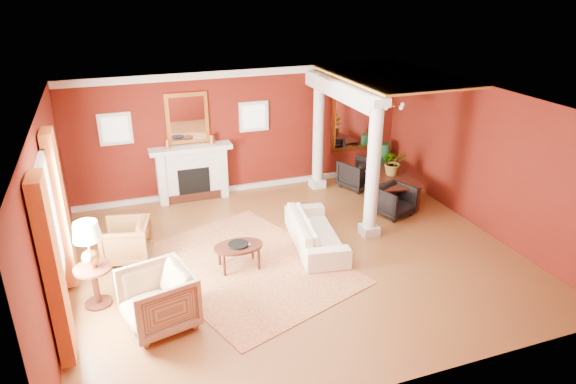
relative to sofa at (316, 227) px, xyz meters
name	(u,v)px	position (x,y,z in m)	size (l,w,h in m)	color
ground	(296,256)	(-0.50, -0.24, -0.41)	(8.00, 8.00, 0.00)	brown
room_shell	(296,154)	(-0.50, -0.24, 1.61)	(8.04, 7.04, 2.92)	#54140B
fireplace	(192,173)	(-1.80, 3.07, 0.24)	(1.85, 0.42, 1.29)	silver
overmantel_mirror	(187,118)	(-1.80, 3.21, 1.49)	(0.95, 0.07, 1.15)	gold
flank_window_left	(115,129)	(-3.35, 3.22, 1.39)	(0.70, 0.07, 0.70)	silver
flank_window_right	(254,116)	(-0.25, 3.22, 1.39)	(0.70, 0.07, 0.70)	silver
left_window	(56,235)	(-4.40, -0.84, 1.02)	(0.21, 2.55, 2.60)	white
column_front	(373,168)	(1.20, 0.06, 1.02)	(0.36, 0.36, 2.80)	silver
column_back	(318,131)	(1.20, 2.76, 1.02)	(0.36, 0.36, 2.80)	silver
header_beam	(340,90)	(1.20, 1.66, 2.21)	(0.30, 3.20, 0.32)	silver
amber_ceiling	(393,76)	(2.35, 1.51, 2.46)	(2.30, 3.40, 0.04)	gold
dining_mirror	(355,117)	(2.40, 3.21, 1.14)	(1.30, 0.07, 1.70)	gold
chandelier	(391,104)	(2.40, 1.56, 1.84)	(0.60, 0.62, 0.75)	#C17D3C
crown_trim	(242,73)	(-0.50, 3.22, 2.41)	(8.00, 0.08, 0.16)	silver
base_trim	(246,187)	(-0.50, 3.22, -0.35)	(8.00, 0.08, 0.12)	silver
rug	(246,266)	(-1.47, -0.30, -0.40)	(2.81, 3.74, 0.01)	maroon
sofa	(316,227)	(0.00, 0.00, 0.00)	(2.08, 0.61, 0.81)	white
armchair_leopard	(126,239)	(-3.45, 0.69, 0.01)	(0.81, 0.76, 0.84)	black
armchair_stripe	(158,297)	(-3.13, -1.48, 0.09)	(0.96, 0.90, 0.99)	tan
coffee_table	(239,248)	(-1.60, -0.29, 0.00)	(0.89, 0.89, 0.45)	#32150E
coffee_book	(240,240)	(-1.58, -0.32, 0.16)	(0.17, 0.02, 0.23)	#32150E
side_table	(90,251)	(-4.00, -0.60, 0.57)	(0.58, 0.58, 1.45)	#32150E
dining_table	(391,181)	(2.51, 1.49, 0.06)	(1.66, 0.58, 0.92)	#32150E
dining_chair_near	(394,199)	(2.14, 0.70, -0.04)	(0.71, 0.67, 0.73)	black
dining_chair_far	(358,173)	(2.11, 2.39, -0.02)	(0.76, 0.71, 0.78)	black
green_urn	(382,164)	(3.00, 2.76, -0.04)	(0.39, 0.39, 0.94)	#164524
potted_plant	(394,151)	(2.57, 1.54, 0.76)	(0.56, 0.62, 0.48)	#26591E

